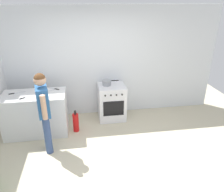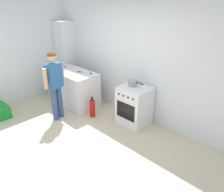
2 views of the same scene
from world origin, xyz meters
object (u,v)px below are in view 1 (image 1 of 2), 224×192
at_px(knife_bread, 47,91).
at_px(fire_extinguisher, 76,122).
at_px(knife_carving, 16,93).
at_px(knife_utility, 25,98).
at_px(knife_chef, 54,89).
at_px(pot, 107,83).
at_px(person, 44,108).
at_px(oven_left, 112,102).

height_order(knife_bread, fire_extinguisher, knife_bread).
relative_size(knife_carving, knife_utility, 1.44).
bearing_deg(knife_carving, knife_chef, 10.53).
height_order(pot, knife_utility, pot).
height_order(knife_carving, knife_chef, same).
bearing_deg(knife_bread, person, -86.70).
bearing_deg(knife_utility, knife_carving, 130.05).
bearing_deg(person, knife_chef, 84.88).
height_order(knife_bread, person, person).
relative_size(oven_left, knife_chef, 3.06).
relative_size(oven_left, person, 0.54).
distance_m(knife_utility, person, 0.70).
height_order(pot, person, person).
bearing_deg(knife_bread, knife_carving, -178.00).
xyz_separation_m(knife_bread, knife_utility, (-0.38, -0.29, 0.00)).
bearing_deg(person, knife_utility, 128.33).
relative_size(knife_chef, fire_extinguisher, 0.56).
distance_m(knife_chef, fire_extinguisher, 0.89).
relative_size(knife_carving, knife_bread, 0.95).
relative_size(knife_bread, fire_extinguisher, 0.68).
relative_size(pot, person, 0.24).
bearing_deg(knife_bread, knife_utility, -143.11).
bearing_deg(knife_chef, pot, 8.02).
relative_size(pot, knife_utility, 1.70).
distance_m(knife_carving, person, 1.05).
xyz_separation_m(knife_chef, knife_bread, (-0.13, -0.12, -0.00)).
bearing_deg(oven_left, knife_bread, -170.37).
bearing_deg(person, knife_bread, 93.30).
xyz_separation_m(oven_left, knife_carving, (-2.05, -0.27, 0.48)).
relative_size(knife_chef, knife_bread, 0.81).
xyz_separation_m(knife_utility, fire_extinguisher, (0.95, 0.05, -0.69)).
xyz_separation_m(knife_chef, knife_utility, (-0.52, -0.41, 0.00)).
xyz_separation_m(pot, knife_bread, (-1.33, -0.29, -0.01)).
bearing_deg(oven_left, person, -142.18).
distance_m(oven_left, knife_bread, 1.54).
bearing_deg(pot, knife_chef, -171.98).
relative_size(knife_carving, knife_chef, 1.16).
distance_m(knife_carving, knife_utility, 0.35).
xyz_separation_m(oven_left, person, (-1.39, -1.08, 0.50)).
bearing_deg(knife_utility, knife_chef, 38.04).
distance_m(pot, fire_extinguisher, 1.15).
relative_size(oven_left, pot, 2.22).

